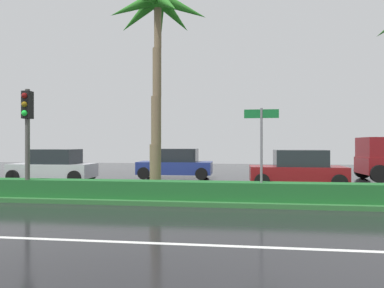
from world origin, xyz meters
TOP-DOWN VIEW (x-y plane):
  - ground_plane at (0.00, 9.00)m, footprint 90.00×42.00m
  - near_lane_divider_stripe at (0.00, 2.00)m, footprint 81.00×0.14m
  - median_strip at (0.00, 8.00)m, footprint 85.50×4.00m
  - median_hedge at (0.00, 6.60)m, footprint 76.50×0.70m
  - palm_tree_mid_left at (-4.66, 8.05)m, footprint 3.80×3.87m
  - traffic_signal_median_left at (-8.90, 6.36)m, footprint 0.28×0.43m
  - street_name_sign at (-0.87, 6.48)m, footprint 1.10×0.08m
  - car_in_traffic_leading at (-11.23, 12.23)m, footprint 4.30×2.02m
  - car_in_traffic_second at (-5.20, 15.08)m, footprint 4.30×2.02m
  - car_in_traffic_third at (1.16, 11.74)m, footprint 4.30×2.02m

SIDE VIEW (x-z plane):
  - ground_plane at x=0.00m, z-range -0.10..0.00m
  - near_lane_divider_stripe at x=0.00m, z-range 0.00..0.01m
  - median_strip at x=0.00m, z-range 0.00..0.15m
  - median_hedge at x=0.00m, z-range 0.15..0.75m
  - car_in_traffic_leading at x=-11.23m, z-range -0.03..1.69m
  - car_in_traffic_second at x=-5.20m, z-range -0.03..1.69m
  - car_in_traffic_third at x=1.16m, z-range -0.03..1.69m
  - street_name_sign at x=-0.87m, z-range 0.58..3.58m
  - traffic_signal_median_left at x=-8.90m, z-range 0.86..4.62m
  - palm_tree_mid_left at x=-4.66m, z-range 2.62..10.51m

